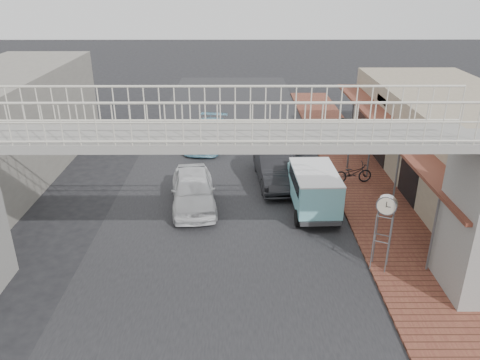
{
  "coord_description": "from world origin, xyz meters",
  "views": [
    {
      "loc": [
        0.51,
        -16.27,
        9.22
      ],
      "look_at": [
        0.59,
        0.67,
        1.8
      ],
      "focal_mm": 35.0,
      "sensor_mm": 36.0,
      "label": 1
    }
  ],
  "objects_px": {
    "white_hatchback": "(193,190)",
    "arrow_sign": "(365,129)",
    "angkot_curb": "(284,135)",
    "angkot_far": "(207,134)",
    "motorcycle_near": "(353,173)",
    "motorcycle_far": "(315,128)",
    "angkot_van": "(314,185)",
    "dark_sedan": "(276,167)",
    "street_clock": "(386,208)"
  },
  "relations": [
    {
      "from": "white_hatchback",
      "to": "arrow_sign",
      "type": "height_order",
      "value": "arrow_sign"
    },
    {
      "from": "angkot_curb",
      "to": "angkot_far",
      "type": "height_order",
      "value": "angkot_far"
    },
    {
      "from": "angkot_van",
      "to": "street_clock",
      "type": "bearing_deg",
      "value": -71.11
    },
    {
      "from": "angkot_far",
      "to": "arrow_sign",
      "type": "xyz_separation_m",
      "value": [
        8.08,
        -4.0,
        1.58
      ]
    },
    {
      "from": "angkot_van",
      "to": "arrow_sign",
      "type": "bearing_deg",
      "value": 52.99
    },
    {
      "from": "dark_sedan",
      "to": "street_clock",
      "type": "relative_size",
      "value": 1.82
    },
    {
      "from": "angkot_far",
      "to": "angkot_van",
      "type": "bearing_deg",
      "value": -51.71
    },
    {
      "from": "angkot_far",
      "to": "angkot_van",
      "type": "distance_m",
      "value": 9.79
    },
    {
      "from": "motorcycle_far",
      "to": "street_clock",
      "type": "relative_size",
      "value": 0.59
    },
    {
      "from": "motorcycle_near",
      "to": "street_clock",
      "type": "relative_size",
      "value": 0.7
    },
    {
      "from": "arrow_sign",
      "to": "white_hatchback",
      "type": "bearing_deg",
      "value": -134.64
    },
    {
      "from": "angkot_far",
      "to": "arrow_sign",
      "type": "distance_m",
      "value": 9.15
    },
    {
      "from": "angkot_far",
      "to": "motorcycle_near",
      "type": "distance_m",
      "value": 9.22
    },
    {
      "from": "angkot_van",
      "to": "arrow_sign",
      "type": "height_order",
      "value": "arrow_sign"
    },
    {
      "from": "angkot_curb",
      "to": "dark_sedan",
      "type": "bearing_deg",
      "value": 77.63
    },
    {
      "from": "motorcycle_far",
      "to": "arrow_sign",
      "type": "height_order",
      "value": "arrow_sign"
    },
    {
      "from": "dark_sedan",
      "to": "angkot_curb",
      "type": "bearing_deg",
      "value": 76.23
    },
    {
      "from": "angkot_far",
      "to": "angkot_van",
      "type": "relative_size",
      "value": 1.21
    },
    {
      "from": "motorcycle_far",
      "to": "arrow_sign",
      "type": "relative_size",
      "value": 0.59
    },
    {
      "from": "white_hatchback",
      "to": "motorcycle_near",
      "type": "xyz_separation_m",
      "value": [
        7.41,
        2.24,
        -0.18
      ]
    },
    {
      "from": "dark_sedan",
      "to": "motorcycle_near",
      "type": "xyz_separation_m",
      "value": [
        3.65,
        -0.27,
        -0.22
      ]
    },
    {
      "from": "dark_sedan",
      "to": "angkot_van",
      "type": "distance_m",
      "value": 3.34
    },
    {
      "from": "white_hatchback",
      "to": "motorcycle_far",
      "type": "height_order",
      "value": "white_hatchback"
    },
    {
      "from": "angkot_curb",
      "to": "motorcycle_far",
      "type": "distance_m",
      "value": 2.53
    },
    {
      "from": "dark_sedan",
      "to": "angkot_far",
      "type": "distance_m",
      "value": 6.49
    },
    {
      "from": "white_hatchback",
      "to": "angkot_far",
      "type": "distance_m",
      "value": 7.9
    },
    {
      "from": "white_hatchback",
      "to": "dark_sedan",
      "type": "height_order",
      "value": "dark_sedan"
    },
    {
      "from": "motorcycle_near",
      "to": "motorcycle_far",
      "type": "bearing_deg",
      "value": -3.11
    },
    {
      "from": "arrow_sign",
      "to": "street_clock",
      "type": "bearing_deg",
      "value": -79.74
    },
    {
      "from": "angkot_van",
      "to": "motorcycle_far",
      "type": "relative_size",
      "value": 2.49
    },
    {
      "from": "angkot_curb",
      "to": "motorcycle_near",
      "type": "relative_size",
      "value": 2.39
    },
    {
      "from": "street_clock",
      "to": "angkot_curb",
      "type": "bearing_deg",
      "value": 123.87
    },
    {
      "from": "dark_sedan",
      "to": "motorcycle_far",
      "type": "height_order",
      "value": "dark_sedan"
    },
    {
      "from": "white_hatchback",
      "to": "street_clock",
      "type": "xyz_separation_m",
      "value": [
        6.72,
        -4.86,
        1.56
      ]
    },
    {
      "from": "white_hatchback",
      "to": "motorcycle_near",
      "type": "distance_m",
      "value": 7.74
    },
    {
      "from": "dark_sedan",
      "to": "arrow_sign",
      "type": "xyz_separation_m",
      "value": [
        4.46,
        1.39,
        1.48
      ]
    },
    {
      "from": "motorcycle_far",
      "to": "motorcycle_near",
      "type": "bearing_deg",
      "value": 179.28
    },
    {
      "from": "angkot_far",
      "to": "white_hatchback",
      "type": "bearing_deg",
      "value": -83.13
    },
    {
      "from": "motorcycle_far",
      "to": "street_clock",
      "type": "bearing_deg",
      "value": 173.87
    },
    {
      "from": "street_clock",
      "to": "dark_sedan",
      "type": "bearing_deg",
      "value": 136.73
    },
    {
      "from": "angkot_far",
      "to": "street_clock",
      "type": "distance_m",
      "value": 14.45
    },
    {
      "from": "street_clock",
      "to": "motorcycle_near",
      "type": "bearing_deg",
      "value": 109.3
    },
    {
      "from": "motorcycle_far",
      "to": "white_hatchback",
      "type": "bearing_deg",
      "value": 138.61
    },
    {
      "from": "motorcycle_near",
      "to": "arrow_sign",
      "type": "relative_size",
      "value": 0.69
    },
    {
      "from": "angkot_van",
      "to": "street_clock",
      "type": "xyz_separation_m",
      "value": [
        1.63,
        -4.34,
        1.11
      ]
    },
    {
      "from": "motorcycle_far",
      "to": "arrow_sign",
      "type": "xyz_separation_m",
      "value": [
        1.5,
        -5.6,
        1.7
      ]
    },
    {
      "from": "white_hatchback",
      "to": "dark_sedan",
      "type": "distance_m",
      "value": 4.52
    },
    {
      "from": "dark_sedan",
      "to": "street_clock",
      "type": "xyz_separation_m",
      "value": [
        2.96,
        -7.37,
        1.53
      ]
    },
    {
      "from": "motorcycle_near",
      "to": "angkot_van",
      "type": "bearing_deg",
      "value": 131.41
    },
    {
      "from": "angkot_van",
      "to": "motorcycle_far",
      "type": "xyz_separation_m",
      "value": [
        1.63,
        10.03,
        -0.64
      ]
    }
  ]
}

